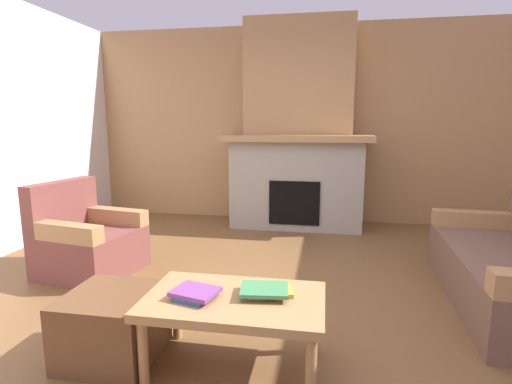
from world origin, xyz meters
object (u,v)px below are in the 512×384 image
object	(u,v)px
coffee_table	(234,306)
ottoman	(113,325)
armchair	(87,242)
fireplace	(298,140)

from	to	relation	value
coffee_table	ottoman	world-z (taller)	coffee_table
armchair	coffee_table	distance (m)	2.07
fireplace	coffee_table	distance (m)	3.37
fireplace	ottoman	bearing A→B (deg)	-104.29
ottoman	armchair	bearing A→B (deg)	128.21
fireplace	armchair	bearing A→B (deg)	-130.72
armchair	fireplace	bearing A→B (deg)	49.28
fireplace	ottoman	xyz separation A→B (m)	(-0.84, -3.30, -0.96)
fireplace	coffee_table	bearing A→B (deg)	-91.80
fireplace	armchair	world-z (taller)	fireplace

